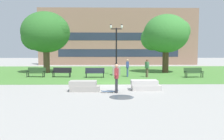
{
  "coord_description": "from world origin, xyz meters",
  "views": [
    {
      "loc": [
        -0.08,
        -16.03,
        2.43
      ],
      "look_at": [
        0.22,
        -1.4,
        1.2
      ],
      "focal_mm": 35.0,
      "sensor_mm": 36.0,
      "label": 1
    }
  ],
  "objects_px": {
    "park_bench_near_left": "(62,72)",
    "park_bench_near_right": "(95,72)",
    "concrete_block_center": "(84,86)",
    "park_bench_far_right": "(36,72)",
    "concrete_block_left": "(145,85)",
    "park_bench_far_left": "(194,72)",
    "person_bystander_near_lawn": "(147,67)",
    "person_bystander_far_lawn": "(128,67)",
    "person_skateboarder": "(116,77)",
    "skateboard": "(110,91)",
    "lamp_post_left": "(116,65)"
  },
  "relations": [
    {
      "from": "concrete_block_left",
      "to": "lamp_post_left",
      "type": "relative_size",
      "value": 0.36
    },
    {
      "from": "park_bench_far_left",
      "to": "person_bystander_near_lawn",
      "type": "xyz_separation_m",
      "value": [
        -4.36,
        0.23,
        0.44
      ]
    },
    {
      "from": "park_bench_near_left",
      "to": "skateboard",
      "type": "bearing_deg",
      "value": -60.53
    },
    {
      "from": "park_bench_far_left",
      "to": "person_bystander_far_lawn",
      "type": "height_order",
      "value": "person_bystander_far_lawn"
    },
    {
      "from": "concrete_block_left",
      "to": "person_bystander_near_lawn",
      "type": "bearing_deg",
      "value": 78.89
    },
    {
      "from": "park_bench_near_right",
      "to": "lamp_post_left",
      "type": "distance_m",
      "value": 2.97
    },
    {
      "from": "park_bench_near_left",
      "to": "person_bystander_near_lawn",
      "type": "xyz_separation_m",
      "value": [
        8.08,
        -0.24,
        0.44
      ]
    },
    {
      "from": "skateboard",
      "to": "person_bystander_far_lawn",
      "type": "distance_m",
      "value": 8.35
    },
    {
      "from": "park_bench_far_left",
      "to": "person_bystander_far_lawn",
      "type": "xyz_separation_m",
      "value": [
        -6.17,
        0.64,
        0.45
      ]
    },
    {
      "from": "park_bench_far_left",
      "to": "lamp_post_left",
      "type": "xyz_separation_m",
      "value": [
        -7.2,
        2.09,
        0.53
      ]
    },
    {
      "from": "concrete_block_center",
      "to": "park_bench_far_right",
      "type": "distance_m",
      "value": 9.21
    },
    {
      "from": "park_bench_near_right",
      "to": "park_bench_far_left",
      "type": "relative_size",
      "value": 0.98
    },
    {
      "from": "park_bench_near_right",
      "to": "park_bench_far_right",
      "type": "xyz_separation_m",
      "value": [
        -5.64,
        0.54,
        0.0
      ]
    },
    {
      "from": "park_bench_far_right",
      "to": "lamp_post_left",
      "type": "distance_m",
      "value": 7.89
    },
    {
      "from": "skateboard",
      "to": "park_bench_near_left",
      "type": "height_order",
      "value": "park_bench_near_left"
    },
    {
      "from": "park_bench_far_right",
      "to": "lamp_post_left",
      "type": "xyz_separation_m",
      "value": [
        7.73,
        1.49,
        0.53
      ]
    },
    {
      "from": "person_skateboarder",
      "to": "park_bench_near_right",
      "type": "height_order",
      "value": "person_skateboarder"
    },
    {
      "from": "park_bench_near_left",
      "to": "concrete_block_left",
      "type": "bearing_deg",
      "value": -46.49
    },
    {
      "from": "person_skateboarder",
      "to": "lamp_post_left",
      "type": "relative_size",
      "value": 0.33
    },
    {
      "from": "concrete_block_center",
      "to": "person_bystander_near_lawn",
      "type": "height_order",
      "value": "person_bystander_near_lawn"
    },
    {
      "from": "concrete_block_left",
      "to": "person_skateboarder",
      "type": "relative_size",
      "value": 1.09
    },
    {
      "from": "skateboard",
      "to": "park_bench_far_left",
      "type": "bearing_deg",
      "value": 43.12
    },
    {
      "from": "concrete_block_left",
      "to": "park_bench_far_right",
      "type": "relative_size",
      "value": 1.0
    },
    {
      "from": "person_bystander_near_lawn",
      "to": "lamp_post_left",
      "type": "bearing_deg",
      "value": 146.72
    },
    {
      "from": "park_bench_near_left",
      "to": "park_bench_near_right",
      "type": "distance_m",
      "value": 3.18
    },
    {
      "from": "concrete_block_left",
      "to": "park_bench_near_right",
      "type": "bearing_deg",
      "value": 118.17
    },
    {
      "from": "park_bench_far_right",
      "to": "skateboard",
      "type": "bearing_deg",
      "value": -49.16
    },
    {
      "from": "concrete_block_center",
      "to": "person_skateboarder",
      "type": "height_order",
      "value": "person_skateboarder"
    },
    {
      "from": "person_skateboarder",
      "to": "park_bench_far_right",
      "type": "xyz_separation_m",
      "value": [
        -7.36,
        8.08,
        -0.43
      ]
    },
    {
      "from": "concrete_block_center",
      "to": "lamp_post_left",
      "type": "bearing_deg",
      "value": 75.35
    },
    {
      "from": "park_bench_near_left",
      "to": "person_skateboarder",
      "type": "bearing_deg",
      "value": -58.5
    },
    {
      "from": "concrete_block_center",
      "to": "skateboard",
      "type": "height_order",
      "value": "concrete_block_center"
    },
    {
      "from": "concrete_block_left",
      "to": "skateboard",
      "type": "xyz_separation_m",
      "value": [
        -2.26,
        -0.83,
        -0.22
      ]
    },
    {
      "from": "concrete_block_center",
      "to": "park_bench_far_right",
      "type": "xyz_separation_m",
      "value": [
        -5.38,
        7.47,
        0.23
      ]
    },
    {
      "from": "skateboard",
      "to": "park_bench_far_left",
      "type": "relative_size",
      "value": 0.56
    },
    {
      "from": "person_skateboarder",
      "to": "park_bench_near_right",
      "type": "distance_m",
      "value": 7.75
    },
    {
      "from": "person_bystander_far_lawn",
      "to": "lamp_post_left",
      "type": "bearing_deg",
      "value": 125.33
    },
    {
      "from": "park_bench_far_right",
      "to": "lamp_post_left",
      "type": "bearing_deg",
      "value": 10.93
    },
    {
      "from": "concrete_block_center",
      "to": "lamp_post_left",
      "type": "relative_size",
      "value": 0.36
    },
    {
      "from": "concrete_block_center",
      "to": "park_bench_near_right",
      "type": "distance_m",
      "value": 6.94
    },
    {
      "from": "concrete_block_center",
      "to": "person_bystander_near_lawn",
      "type": "xyz_separation_m",
      "value": [
        5.18,
        7.1,
        0.68
      ]
    },
    {
      "from": "skateboard",
      "to": "lamp_post_left",
      "type": "bearing_deg",
      "value": 85.41
    },
    {
      "from": "park_bench_near_left",
      "to": "park_bench_near_right",
      "type": "height_order",
      "value": "same"
    },
    {
      "from": "person_bystander_far_lawn",
      "to": "person_skateboarder",
      "type": "bearing_deg",
      "value": -99.74
    },
    {
      "from": "person_skateboarder",
      "to": "skateboard",
      "type": "relative_size",
      "value": 1.66
    },
    {
      "from": "concrete_block_left",
      "to": "skateboard",
      "type": "distance_m",
      "value": 2.41
    },
    {
      "from": "concrete_block_center",
      "to": "park_bench_far_left",
      "type": "distance_m",
      "value": 11.76
    },
    {
      "from": "concrete_block_center",
      "to": "park_bench_near_left",
      "type": "distance_m",
      "value": 7.9
    },
    {
      "from": "concrete_block_center",
      "to": "concrete_block_left",
      "type": "bearing_deg",
      "value": 3.75
    },
    {
      "from": "concrete_block_center",
      "to": "skateboard",
      "type": "bearing_deg",
      "value": -20.24
    }
  ]
}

